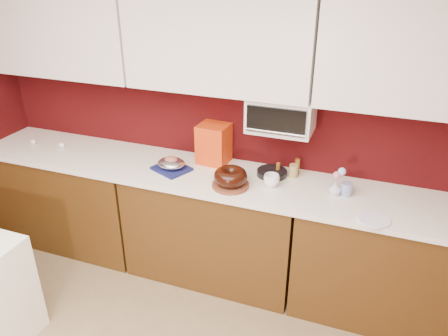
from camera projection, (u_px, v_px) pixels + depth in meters
wall_back at (227, 116)px, 3.34m from camera, size 4.00×0.02×2.50m
base_cabinet_left at (74, 198)px, 3.86m from camera, size 1.31×0.58×0.86m
base_cabinet_center at (214, 227)px, 3.44m from camera, size 1.31×0.58×0.86m
base_cabinet_right at (392, 265)px, 3.03m from camera, size 1.31×0.58×0.86m
countertop at (213, 177)px, 3.24m from camera, size 4.00×0.62×0.04m
upper_cabinet_left at (57, 29)px, 3.35m from camera, size 1.31×0.33×0.70m
upper_cabinet_center at (219, 40)px, 2.93m from camera, size 1.31×0.33×0.70m
upper_cabinet_right at (435, 54)px, 2.52m from camera, size 1.31×0.33×0.70m
toaster_oven at (281, 114)px, 3.02m from camera, size 0.45×0.30×0.25m
toaster_oven_door at (276, 121)px, 2.89m from camera, size 0.40×0.02×0.18m
toaster_oven_handle at (275, 132)px, 2.91m from camera, size 0.42×0.02×0.02m
cake_base at (230, 185)px, 3.06m from camera, size 0.34×0.34×0.02m
bundt_cake at (231, 176)px, 3.03m from camera, size 0.27×0.27×0.10m
navy_towel at (172, 169)px, 3.30m from camera, size 0.32×0.30×0.02m
foil_ham_nest at (171, 163)px, 3.28m from camera, size 0.26×0.24×0.08m
roasted_ham at (171, 160)px, 3.27m from camera, size 0.12×0.11×0.07m
pandoro_box at (214, 144)px, 3.36m from camera, size 0.24×0.22×0.31m
dark_pan at (272, 173)px, 3.22m from camera, size 0.27×0.27×0.04m
coffee_mug at (272, 179)px, 3.05m from camera, size 0.13×0.13×0.11m
blue_jar at (347, 189)px, 2.94m from camera, size 0.08×0.08×0.09m
flower_vase at (335, 188)px, 2.94m from camera, size 0.07×0.07×0.11m
flower_pink at (337, 175)px, 2.90m from camera, size 0.05×0.05×0.05m
flower_blue at (342, 172)px, 2.90m from camera, size 0.05×0.05×0.05m
china_plate at (374, 219)px, 2.68m from camera, size 0.24×0.24×0.01m
amber_bottle at (278, 168)px, 3.22m from camera, size 0.04×0.04×0.09m
paper_cup at (294, 171)px, 3.18m from camera, size 0.08×0.08×0.10m
egg_left at (33, 142)px, 3.73m from camera, size 0.06×0.05×0.05m
egg_right at (62, 145)px, 3.67m from camera, size 0.06×0.05×0.04m
amber_bottle_tall at (297, 167)px, 3.22m from camera, size 0.04×0.04×0.12m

